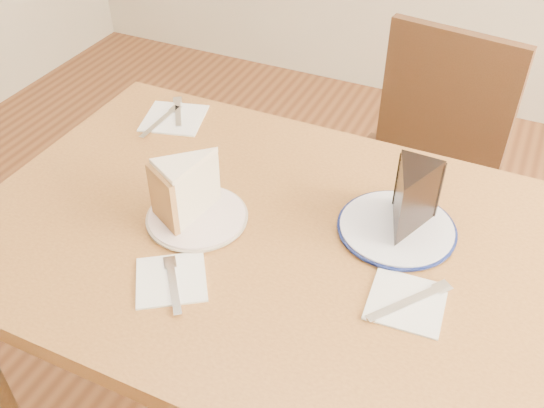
{
  "coord_description": "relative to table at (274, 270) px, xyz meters",
  "views": [
    {
      "loc": [
        0.36,
        -0.79,
        1.54
      ],
      "look_at": [
        -0.02,
        0.03,
        0.8
      ],
      "focal_mm": 40.0,
      "sensor_mm": 36.0,
      "label": 1
    }
  ],
  "objects": [
    {
      "name": "table",
      "position": [
        0.0,
        0.0,
        0.0
      ],
      "size": [
        1.2,
        0.8,
        0.75
      ],
      "color": "brown",
      "rests_on": "ground"
    },
    {
      "name": "chair_far",
      "position": [
        0.16,
        0.62,
        -0.15
      ],
      "size": [
        0.5,
        0.5,
        0.9
      ],
      "rotation": [
        0.0,
        0.0,
        2.99
      ],
      "color": "black",
      "rests_on": "ground"
    },
    {
      "name": "plate_cream",
      "position": [
        -0.16,
        -0.03,
        0.1
      ],
      "size": [
        0.19,
        0.19,
        0.01
      ],
      "primitive_type": "cylinder",
      "color": "white",
      "rests_on": "table"
    },
    {
      "name": "plate_navy",
      "position": [
        0.21,
        0.11,
        0.1
      ],
      "size": [
        0.22,
        0.22,
        0.01
      ],
      "primitive_type": "cylinder",
      "color": "white",
      "rests_on": "table"
    },
    {
      "name": "carrot_cake",
      "position": [
        -0.17,
        -0.01,
        0.17
      ],
      "size": [
        0.14,
        0.15,
        0.11
      ],
      "primitive_type": null,
      "rotation": [
        0.0,
        0.0,
        -0.49
      ],
      "color": "beige",
      "rests_on": "plate_cream"
    },
    {
      "name": "chocolate_cake",
      "position": [
        0.23,
        0.11,
        0.17
      ],
      "size": [
        0.09,
        0.12,
        0.12
      ],
      "primitive_type": null,
      "rotation": [
        0.0,
        0.0,
        3.1
      ],
      "color": "black",
      "rests_on": "plate_navy"
    },
    {
      "name": "napkin_cream",
      "position": [
        -0.12,
        -0.19,
        0.1
      ],
      "size": [
        0.17,
        0.17,
        0.0
      ],
      "primitive_type": "cube",
      "rotation": [
        0.0,
        0.0,
        0.59
      ],
      "color": "white",
      "rests_on": "table"
    },
    {
      "name": "napkin_navy",
      "position": [
        0.28,
        -0.06,
        0.1
      ],
      "size": [
        0.14,
        0.14,
        0.0
      ],
      "primitive_type": "cube",
      "rotation": [
        0.0,
        0.0,
        0.07
      ],
      "color": "white",
      "rests_on": "table"
    },
    {
      "name": "napkin_spare",
      "position": [
        -0.4,
        0.28,
        0.1
      ],
      "size": [
        0.18,
        0.18,
        0.0
      ],
      "primitive_type": "cube",
      "rotation": [
        0.0,
        0.0,
        0.27
      ],
      "color": "white",
      "rests_on": "table"
    },
    {
      "name": "fork_cream",
      "position": [
        -0.1,
        -0.2,
        0.1
      ],
      "size": [
        0.1,
        0.12,
        0.0
      ],
      "primitive_type": "cube",
      "rotation": [
        0.0,
        0.0,
        0.67
      ],
      "color": "silver",
      "rests_on": "napkin_cream"
    },
    {
      "name": "knife_navy",
      "position": [
        0.28,
        -0.07,
        0.1
      ],
      "size": [
        0.12,
        0.14,
        0.0
      ],
      "primitive_type": "cube",
      "rotation": [
        0.0,
        0.0,
        -0.66
      ],
      "color": "silver",
      "rests_on": "napkin_navy"
    },
    {
      "name": "fork_spare",
      "position": [
        -0.41,
        0.3,
        0.1
      ],
      "size": [
        0.09,
        0.12,
        0.0
      ],
      "primitive_type": "cube",
      "rotation": [
        0.0,
        0.0,
        0.58
      ],
      "color": "silver",
      "rests_on": "napkin_spare"
    },
    {
      "name": "knife_spare",
      "position": [
        -0.42,
        0.25,
        0.1
      ],
      "size": [
        0.02,
        0.16,
        0.0
      ],
      "primitive_type": "cube",
      "rotation": [
        0.0,
        0.0,
        -0.01
      ],
      "color": "silver",
      "rests_on": "napkin_spare"
    }
  ]
}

